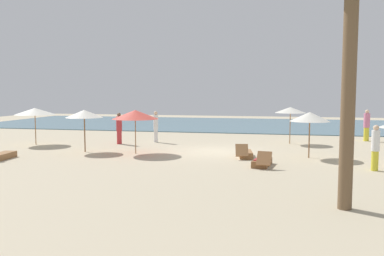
{
  "coord_description": "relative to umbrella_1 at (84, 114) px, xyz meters",
  "views": [
    {
      "loc": [
        3.27,
        -20.38,
        3.11
      ],
      "look_at": [
        -1.41,
        1.07,
        1.1
      ],
      "focal_mm": 37.95,
      "sensor_mm": 36.0,
      "label": 1
    }
  ],
  "objects": [
    {
      "name": "lounger_1",
      "position": [
        8.15,
        0.02,
        -1.78
      ],
      "size": [
        0.84,
        1.76,
        0.69
      ],
      "color": "olive",
      "rests_on": "ground_plane"
    },
    {
      "name": "umbrella_5",
      "position": [
        2.73,
        0.02,
        -0.0
      ],
      "size": [
        2.29,
        2.29,
        2.17
      ],
      "color": "olive",
      "rests_on": "ground_plane"
    },
    {
      "name": "umbrella_4",
      "position": [
        -4.11,
        1.98,
        -0.01
      ],
      "size": [
        2.27,
        2.27,
        2.13
      ],
      "color": "olive",
      "rests_on": "ground_plane"
    },
    {
      "name": "umbrella_1",
      "position": [
        0.0,
        0.0,
        0.0
      ],
      "size": [
        1.88,
        1.88,
        2.15
      ],
      "color": "brown",
      "rests_on": "ground_plane"
    },
    {
      "name": "person_2",
      "position": [
        13.37,
        -2.1,
        -1.03
      ],
      "size": [
        0.41,
        0.41,
        1.8
      ],
      "color": "yellow",
      "rests_on": "ground_plane"
    },
    {
      "name": "person_1",
      "position": [
        14.99,
        7.9,
        -0.96
      ],
      "size": [
        0.51,
        0.51,
        1.95
      ],
      "color": "yellow",
      "rests_on": "ground_plane"
    },
    {
      "name": "lounger_0",
      "position": [
        9.03,
        -2.05,
        -1.78
      ],
      "size": [
        0.83,
        1.76,
        0.69
      ],
      "color": "brown",
      "rests_on": "ground_plane"
    },
    {
      "name": "umbrella_3",
      "position": [
        11.06,
        0.51,
        -0.03
      ],
      "size": [
        1.82,
        1.82,
        2.14
      ],
      "color": "brown",
      "rests_on": "ground_plane"
    },
    {
      "name": "lounger_2",
      "position": [
        -2.7,
        -2.89,
        -1.78
      ],
      "size": [
        0.75,
        1.75,
        0.67
      ],
      "color": "olive",
      "rests_on": "ground_plane"
    },
    {
      "name": "ground_plane",
      "position": [
        6.46,
        1.47,
        -1.95
      ],
      "size": [
        60.0,
        60.0,
        0.0
      ],
      "primitive_type": "plane",
      "color": "#BCAD8E"
    },
    {
      "name": "person_3",
      "position": [
        2.37,
        4.53,
        -0.96
      ],
      "size": [
        0.36,
        0.36,
        1.89
      ],
      "color": "white",
      "rests_on": "ground_plane"
    },
    {
      "name": "umbrella_6",
      "position": [
        10.31,
        5.54,
        0.04
      ],
      "size": [
        1.8,
        1.8,
        2.16
      ],
      "color": "olive",
      "rests_on": "ground_plane"
    },
    {
      "name": "ocean_water",
      "position": [
        6.46,
        18.47,
        -1.92
      ],
      "size": [
        48.0,
        16.0,
        0.06
      ],
      "primitive_type": "cube",
      "color": "slate",
      "rests_on": "ground_plane"
    },
    {
      "name": "person_0",
      "position": [
        0.5,
        3.31,
        -1.02
      ],
      "size": [
        0.47,
        0.47,
        1.84
      ],
      "color": "#BF3338",
      "rests_on": "ground_plane"
    }
  ]
}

